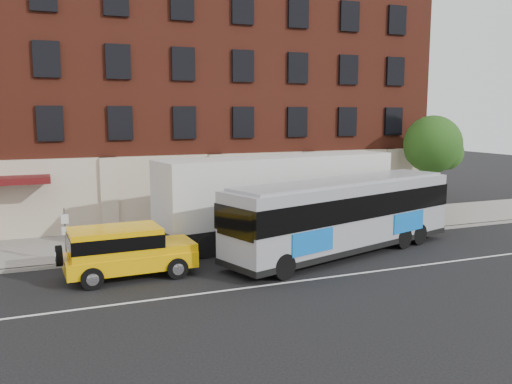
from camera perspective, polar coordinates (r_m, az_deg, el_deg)
name	(u,v)px	position (r m, az deg, el deg)	size (l,w,h in m)	color
ground	(311,284)	(20.91, 5.83, -9.69)	(120.00, 120.00, 0.00)	black
sidewalk	(232,234)	(28.87, -2.55, -4.46)	(60.00, 6.00, 0.15)	gray
kerb	(253,247)	(26.13, -0.34, -5.81)	(60.00, 0.25, 0.15)	gray
lane_line	(305,280)	(21.33, 5.19, -9.30)	(60.00, 0.12, 0.01)	silver
building	(191,96)	(35.74, -6.95, 10.06)	(30.00, 12.10, 15.00)	#602416
sign_pole	(65,233)	(24.24, -19.55, -4.07)	(0.30, 0.20, 2.50)	slate
street_tree	(433,147)	(35.49, 18.27, 4.59)	(3.60, 3.60, 6.20)	#3D2B1E
city_bus	(344,213)	(25.10, 9.33, -2.21)	(12.89, 6.34, 3.47)	#919299
yellow_suv	(124,249)	(21.93, -13.84, -5.86)	(5.38, 2.50, 2.04)	#FFBA05
shipping_container	(280,199)	(27.57, 2.57, -0.70)	(13.22, 4.85, 4.32)	black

